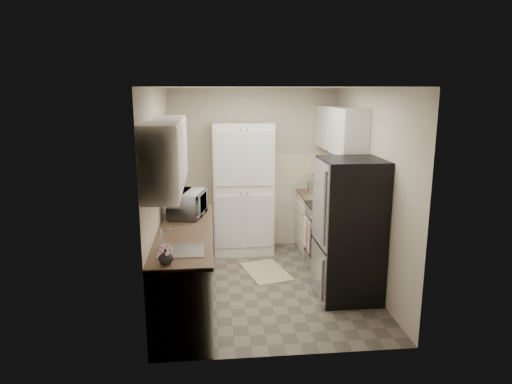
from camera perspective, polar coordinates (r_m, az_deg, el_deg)
The scene contains 16 objects.
ground at distance 6.02m, azimuth 1.29°, elevation -11.59°, with size 3.20×3.20×0.00m, color #665B4C.
room_shell at distance 5.54m, azimuth 1.20°, elevation 3.87°, with size 2.64×3.24×2.52m.
pantry_cabinet at distance 6.94m, azimuth -1.65°, elevation 0.41°, with size 0.90×0.55×2.00m, color silver.
base_cabinet_left at distance 5.42m, azimuth -8.70°, elevation -9.52°, with size 0.60×2.30×0.88m, color silver.
countertop_left at distance 5.27m, azimuth -8.87°, elevation -4.88°, with size 0.63×2.33×0.04m, color brown.
base_cabinet_right at distance 7.14m, azimuth 8.05°, elevation -4.00°, with size 0.60×0.80×0.88m, color silver.
countertop_right at distance 7.02m, azimuth 8.17°, elevation -0.40°, with size 0.63×0.83×0.04m, color brown.
electric_range at distance 6.39m, azimuth 9.63°, elevation -5.71°, with size 0.71×0.78×1.13m.
refrigerator at distance 5.53m, azimuth 11.60°, elevation -4.66°, with size 0.70×0.72×1.70m, color #B7B7BC.
microwave at distance 5.77m, azimuth -8.53°, elevation -1.47°, with size 0.57×0.39×0.32m, color #A8A8AC.
wine_bottle at distance 6.06m, azimuth -8.90°, elevation -1.05°, with size 0.07×0.07×0.27m, color black.
flower_vase at distance 4.27m, azimuth -11.23°, elevation -7.91°, with size 0.14×0.14×0.14m, color silver.
cutting_board at distance 6.19m, azimuth -7.74°, elevation -0.64°, with size 0.02×0.23×0.28m, color #418537.
toaster_oven at distance 7.07m, azimuth 7.92°, elevation 0.79°, with size 0.30×0.38×0.22m, color silver.
fruit_basket at distance 7.02m, azimuth 8.01°, elevation 2.03°, with size 0.23×0.23×0.10m, color #FFA91C, non-canonical shape.
kitchen_mat at distance 6.43m, azimuth 1.26°, elevation -9.89°, with size 0.51×0.82×0.01m, color #C8B683.
Camera 1 is at (-0.69, -5.44, 2.48)m, focal length 32.00 mm.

